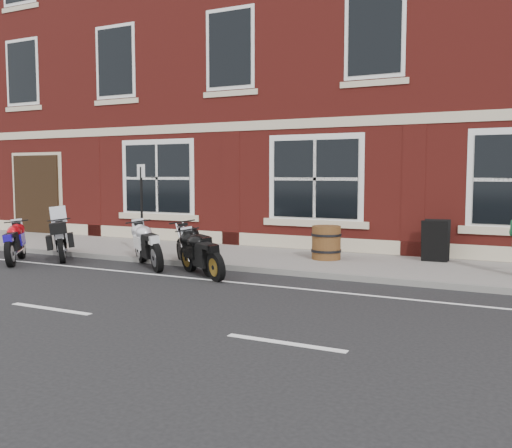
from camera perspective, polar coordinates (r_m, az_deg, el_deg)
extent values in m
plane|color=black|center=(11.74, -9.10, -5.33)|extent=(80.00, 80.00, 0.00)
cube|color=slate|center=(14.23, -1.99, -3.21)|extent=(30.00, 3.00, 0.12)
cube|color=slate|center=(12.89, -5.39, -4.09)|extent=(30.00, 0.16, 0.12)
cube|color=maroon|center=(21.33, 8.10, 15.51)|extent=(24.00, 12.00, 12.00)
cylinder|color=black|center=(15.53, -18.68, -1.89)|extent=(0.51, 0.51, 0.60)
cylinder|color=black|center=(14.19, -18.76, -2.53)|extent=(0.51, 0.51, 0.60)
cube|color=black|center=(14.87, -18.75, -0.96)|extent=(0.68, 0.69, 0.21)
ellipsoid|color=#9FA0A4|center=(15.00, -18.75, -0.49)|extent=(0.61, 0.61, 0.30)
cube|color=black|center=(14.49, -18.78, -0.82)|extent=(0.53, 0.54, 0.09)
cube|color=silver|center=(15.44, -18.76, 0.95)|extent=(0.30, 0.30, 0.42)
cylinder|color=black|center=(15.33, -22.37, -2.10)|extent=(0.47, 0.54, 0.60)
cylinder|color=black|center=(14.02, -23.28, -2.76)|extent=(0.47, 0.54, 0.60)
cube|color=black|center=(14.68, -22.81, -1.17)|extent=(0.65, 0.72, 0.20)
ellipsoid|color=#A6070E|center=(14.81, -22.74, -0.68)|extent=(0.59, 0.61, 0.30)
cube|color=black|center=(14.31, -23.08, -1.03)|extent=(0.51, 0.55, 0.09)
cylinder|color=black|center=(12.36, -6.61, -3.40)|extent=(0.56, 0.42, 0.58)
cylinder|color=black|center=(11.18, -3.87, -4.28)|extent=(0.56, 0.42, 0.58)
cube|color=black|center=(11.76, -5.42, -2.30)|extent=(0.73, 0.58, 0.20)
ellipsoid|color=black|center=(11.87, -5.70, -1.70)|extent=(0.61, 0.55, 0.29)
cube|color=black|center=(11.43, -4.65, -2.14)|extent=(0.55, 0.47, 0.09)
cylinder|color=black|center=(13.76, -11.32, -2.51)|extent=(0.58, 0.49, 0.63)
cylinder|color=black|center=(12.39, -9.76, -3.32)|extent=(0.58, 0.49, 0.63)
cube|color=black|center=(13.08, -10.66, -1.41)|extent=(0.77, 0.68, 0.22)
ellipsoid|color=silver|center=(13.21, -10.82, -0.83)|extent=(0.65, 0.62, 0.32)
cube|color=black|center=(12.69, -10.22, -1.24)|extent=(0.59, 0.54, 0.10)
cylinder|color=black|center=(13.11, -7.06, -2.78)|extent=(0.61, 0.49, 0.65)
cylinder|color=black|center=(11.74, -4.60, -3.66)|extent=(0.61, 0.49, 0.65)
cube|color=black|center=(12.43, -6.00, -1.58)|extent=(0.80, 0.68, 0.22)
ellipsoid|color=black|center=(12.56, -6.25, -0.95)|extent=(0.68, 0.63, 0.33)
cube|color=black|center=(12.04, -5.30, -1.40)|extent=(0.61, 0.55, 0.10)
cylinder|color=#453112|center=(13.34, 7.04, -1.85)|extent=(0.67, 0.67, 0.78)
cylinder|color=black|center=(13.36, 7.03, -2.65)|extent=(0.70, 0.70, 0.06)
cylinder|color=black|center=(13.32, 7.05, -1.06)|extent=(0.70, 0.70, 0.06)
cylinder|color=black|center=(13.89, -11.36, 1.20)|extent=(0.06, 0.06, 2.15)
cube|color=silver|center=(13.86, -11.43, 5.22)|extent=(0.30, 0.12, 0.31)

